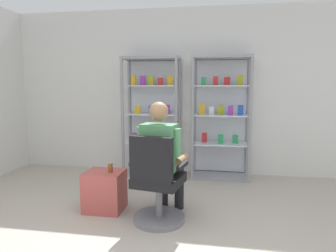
% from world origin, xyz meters
% --- Properties ---
extents(back_wall, '(6.00, 0.10, 2.70)m').
position_xyz_m(back_wall, '(0.00, 3.00, 1.35)').
color(back_wall, silver).
rests_on(back_wall, ground).
extents(display_cabinet_left, '(0.90, 0.45, 1.90)m').
position_xyz_m(display_cabinet_left, '(-0.55, 2.76, 0.97)').
color(display_cabinet_left, gray).
rests_on(display_cabinet_left, ground).
extents(display_cabinet_right, '(0.90, 0.45, 1.90)m').
position_xyz_m(display_cabinet_right, '(0.55, 2.76, 0.97)').
color(display_cabinet_right, gray).
rests_on(display_cabinet_right, ground).
extents(office_chair, '(0.60, 0.56, 0.96)m').
position_xyz_m(office_chair, '(-0.10, 0.95, 0.39)').
color(office_chair, slate).
rests_on(office_chair, ground).
extents(seated_shopkeeper, '(0.54, 0.61, 1.29)m').
position_xyz_m(seated_shopkeeper, '(-0.07, 1.11, 0.71)').
color(seated_shopkeeper, black).
rests_on(seated_shopkeeper, ground).
extents(storage_crate, '(0.44, 0.38, 0.46)m').
position_xyz_m(storage_crate, '(-0.78, 1.19, 0.23)').
color(storage_crate, '#B24C47').
rests_on(storage_crate, ground).
extents(tea_glass, '(0.06, 0.06, 0.10)m').
position_xyz_m(tea_glass, '(-0.70, 1.18, 0.52)').
color(tea_glass, brown).
rests_on(tea_glass, storage_crate).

